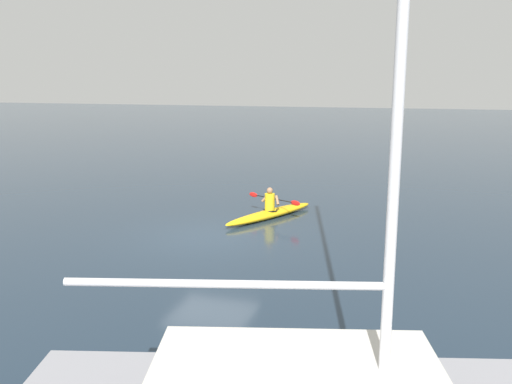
{
  "coord_description": "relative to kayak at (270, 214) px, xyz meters",
  "views": [
    {
      "loc": [
        -5.86,
        14.49,
        4.65
      ],
      "look_at": [
        -1.45,
        0.04,
        1.5
      ],
      "focal_mm": 37.67,
      "sensor_mm": 36.0,
      "label": 1
    }
  ],
  "objects": [
    {
      "name": "ground_plane",
      "position": [
        1.09,
        2.81,
        -0.15
      ],
      "size": [
        160.0,
        160.0,
        0.0
      ],
      "primitive_type": "plane",
      "color": "#1E2D3D"
    },
    {
      "name": "kayaker",
      "position": [
        0.0,
        0.0,
        0.48
      ],
      "size": [
        2.11,
        1.08,
        0.78
      ],
      "color": "yellow",
      "rests_on": "kayak"
    },
    {
      "name": "kayak",
      "position": [
        0.0,
        0.0,
        0.0
      ],
      "size": [
        2.39,
        4.03,
        0.29
      ],
      "color": "#EAB214",
      "rests_on": "ground"
    }
  ]
}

